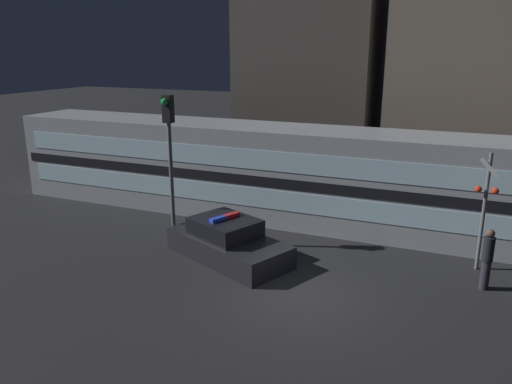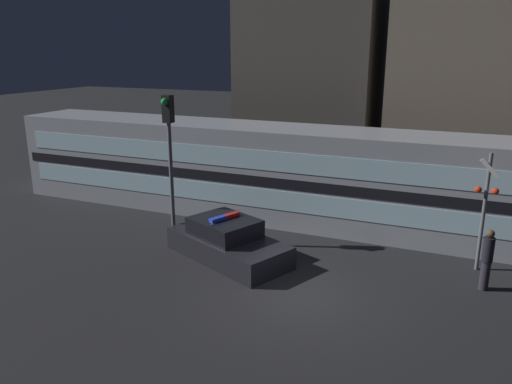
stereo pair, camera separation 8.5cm
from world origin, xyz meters
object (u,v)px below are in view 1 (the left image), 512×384
train (278,173)px  traffic_light_corner (170,144)px  pedestrian (487,259)px  crossing_signal_near (485,205)px  police_car (228,242)px

train → traffic_light_corner: (-2.34, -4.15, 1.71)m
pedestrian → crossing_signal_near: size_ratio=0.49×
police_car → pedestrian: (7.73, 0.89, 0.39)m
train → pedestrian: train is taller
police_car → pedestrian: size_ratio=2.57×
pedestrian → police_car: bearing=-173.4°
pedestrian → crossing_signal_near: (-0.18, 1.35, 1.18)m
pedestrian → train: bearing=154.7°
train → crossing_signal_near: (7.50, -2.28, 0.26)m
train → traffic_light_corner: size_ratio=4.58×
train → police_car: (-0.05, -4.52, -1.31)m
police_car → pedestrian: pedestrian is taller
traffic_light_corner → pedestrian: bearing=3.0°
train → traffic_light_corner: bearing=-119.5°
police_car → crossing_signal_near: (7.55, 2.24, 1.57)m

